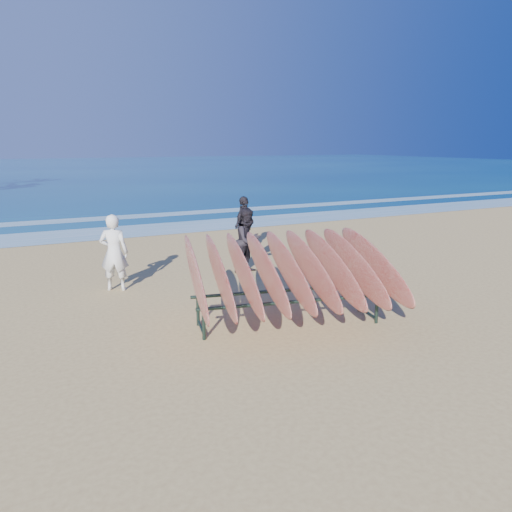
{
  "coord_description": "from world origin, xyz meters",
  "views": [
    {
      "loc": [
        -4.04,
        -7.3,
        3.01
      ],
      "look_at": [
        0.0,
        0.8,
        0.95
      ],
      "focal_mm": 35.0,
      "sensor_mm": 36.0,
      "label": 1
    }
  ],
  "objects_px": {
    "surfboard_rack": "(289,270)",
    "person_dark_b": "(244,225)",
    "person_dark_a": "(248,241)",
    "person_white": "(114,253)"
  },
  "relations": [
    {
      "from": "surfboard_rack",
      "to": "person_dark_a",
      "type": "relative_size",
      "value": 2.43
    },
    {
      "from": "surfboard_rack",
      "to": "person_dark_b",
      "type": "relative_size",
      "value": 2.34
    },
    {
      "from": "surfboard_rack",
      "to": "person_white",
      "type": "bearing_deg",
      "value": 135.22
    },
    {
      "from": "surfboard_rack",
      "to": "person_dark_b",
      "type": "bearing_deg",
      "value": 84.18
    },
    {
      "from": "person_white",
      "to": "surfboard_rack",
      "type": "bearing_deg",
      "value": 148.24
    },
    {
      "from": "surfboard_rack",
      "to": "person_white",
      "type": "distance_m",
      "value": 4.03
    },
    {
      "from": "surfboard_rack",
      "to": "person_dark_a",
      "type": "distance_m",
      "value": 3.58
    },
    {
      "from": "person_dark_a",
      "to": "person_dark_b",
      "type": "height_order",
      "value": "person_dark_b"
    },
    {
      "from": "person_dark_a",
      "to": "person_dark_b",
      "type": "xyz_separation_m",
      "value": [
        0.86,
        2.03,
        0.03
      ]
    },
    {
      "from": "surfboard_rack",
      "to": "person_white",
      "type": "height_order",
      "value": "same"
    }
  ]
}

